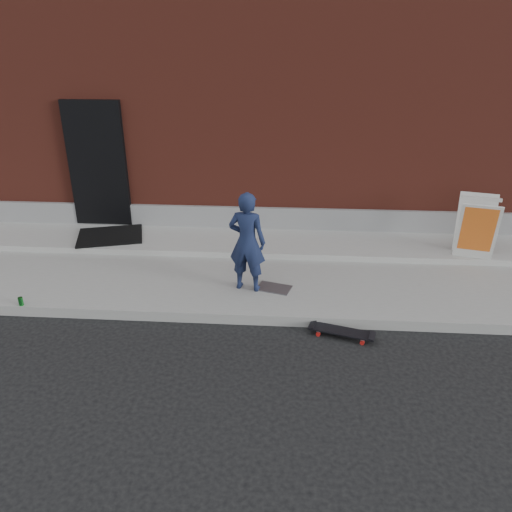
# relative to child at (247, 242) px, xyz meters

# --- Properties ---
(ground) EXTENTS (80.00, 80.00, 0.00)m
(ground) POSITION_rel_child_xyz_m (-0.29, -0.77, -0.88)
(ground) COLOR black
(ground) RESTS_ON ground
(sidewalk) EXTENTS (20.00, 3.00, 0.15)m
(sidewalk) POSITION_rel_child_xyz_m (-0.29, 0.73, -0.81)
(sidewalk) COLOR gray
(sidewalk) RESTS_ON ground
(apron) EXTENTS (20.00, 1.20, 0.10)m
(apron) POSITION_rel_child_xyz_m (-0.29, 1.63, -0.68)
(apron) COLOR gray
(apron) RESTS_ON sidewalk
(building) EXTENTS (20.00, 8.10, 5.00)m
(building) POSITION_rel_child_xyz_m (-0.30, 6.22, 1.61)
(building) COLOR maroon
(building) RESTS_ON ground
(child) EXTENTS (0.59, 0.45, 1.47)m
(child) POSITION_rel_child_xyz_m (0.00, 0.00, 0.00)
(child) COLOR #161F3E
(child) RESTS_ON sidewalk
(skateboard) EXTENTS (0.84, 0.43, 0.09)m
(skateboard) POSITION_rel_child_xyz_m (1.30, -0.96, -0.81)
(skateboard) COLOR #B51612
(skateboard) RESTS_ON ground
(pizza_sign) EXTENTS (0.74, 0.82, 0.98)m
(pizza_sign) POSITION_rel_child_xyz_m (3.57, 1.21, -0.14)
(pizza_sign) COLOR silver
(pizza_sign) RESTS_ON apron
(soda_can) EXTENTS (0.07, 0.07, 0.12)m
(soda_can) POSITION_rel_child_xyz_m (-3.07, -0.72, -0.67)
(soda_can) COLOR #1C8D2E
(soda_can) RESTS_ON sidewalk
(doormat) EXTENTS (1.31, 1.17, 0.03)m
(doormat) POSITION_rel_child_xyz_m (-2.59, 1.57, -0.62)
(doormat) COLOR black
(doormat) RESTS_ON apron
(utility_plate) EXTENTS (0.55, 0.43, 0.01)m
(utility_plate) POSITION_rel_child_xyz_m (0.39, 0.01, -0.73)
(utility_plate) COLOR #59585E
(utility_plate) RESTS_ON sidewalk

